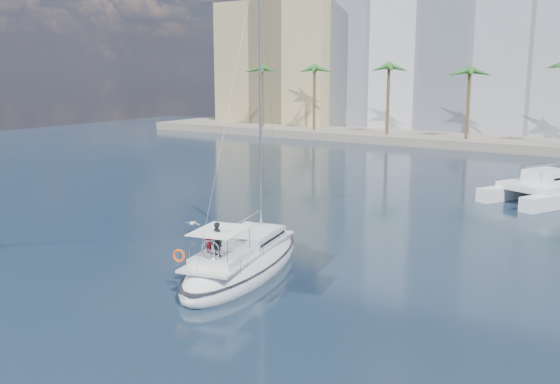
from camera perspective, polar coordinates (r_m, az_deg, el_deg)
The scene contains 9 objects.
ground at distance 34.84m, azimuth -2.64°, elevation -6.33°, with size 160.00×160.00×0.00m, color black.
quay at distance 90.55m, azimuth 20.70°, elevation 4.18°, with size 120.00×14.00×1.20m, color gray.
building_modern at distance 104.79m, azimuth 16.18°, elevation 12.66°, with size 42.00×16.00×28.00m, color silver.
building_tan_left at distance 113.93m, azimuth 0.63°, elevation 11.43°, with size 22.00×14.00×22.00m, color tan.
palm_left at distance 99.51m, azimuth 0.77°, elevation 11.05°, with size 3.60×3.60×12.30m.
palm_centre at distance 86.11m, azimuth 20.54°, elevation 10.34°, with size 3.60×3.60×12.30m.
main_sloop at distance 32.89m, azimuth -3.41°, elevation -6.44°, with size 6.10×12.29×17.47m.
catamaran at distance 54.75m, azimuth 23.25°, elevation 0.41°, with size 9.56×11.96×15.77m.
seagull at distance 40.90m, azimuth -7.96°, elevation -2.84°, with size 1.21×0.52×0.22m.
Camera 1 is at (19.57, -26.86, 10.46)m, focal length 40.00 mm.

